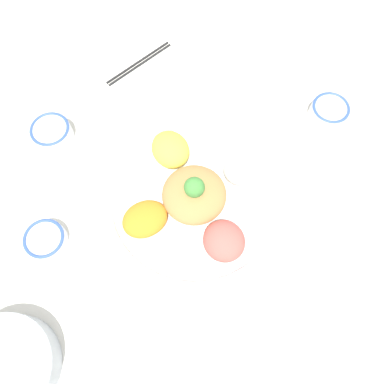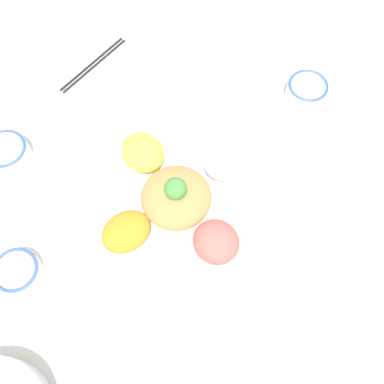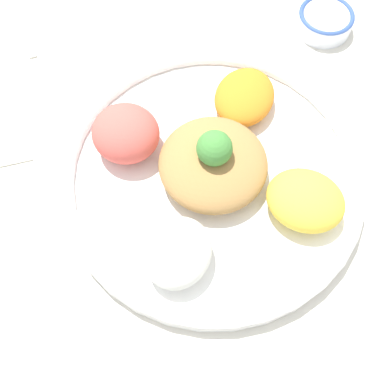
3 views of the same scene
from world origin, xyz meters
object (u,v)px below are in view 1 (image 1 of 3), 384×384
salad_platter (196,197)px  sauce_bowl_dark (45,240)px  rice_bowl_blue (329,112)px  serving_spoon_extra (310,303)px  sauce_bowl_red (52,133)px  side_serving_bowl (4,368)px  chopsticks_pair_near (139,63)px

salad_platter → sauce_bowl_dark: bearing=-28.5°
rice_bowl_blue → serving_spoon_extra: (0.39, 0.25, -0.02)m
sauce_bowl_red → serving_spoon_extra: (-0.13, 0.69, -0.02)m
salad_platter → side_serving_bowl: bearing=-1.1°
sauce_bowl_red → sauce_bowl_dark: sauce_bowl_red is taller
sauce_bowl_dark → serving_spoon_extra: (-0.30, 0.49, -0.02)m
rice_bowl_blue → salad_platter: bearing=-10.5°
side_serving_bowl → serving_spoon_extra: bearing=146.4°
side_serving_bowl → chopsticks_pair_near: side_serving_bowl is taller
sauce_bowl_dark → serving_spoon_extra: bearing=121.8°
salad_platter → side_serving_bowl: salad_platter is taller
rice_bowl_blue → side_serving_bowl: bearing=-5.3°
side_serving_bowl → chopsticks_pair_near: size_ratio=0.92×
sauce_bowl_dark → side_serving_bowl: bearing=37.2°
salad_platter → sauce_bowl_dark: (0.30, -0.16, -0.01)m
salad_platter → rice_bowl_blue: bearing=169.5°
salad_platter → serving_spoon_extra: (-0.00, 0.32, -0.02)m
salad_platter → serving_spoon_extra: bearing=90.9°
sauce_bowl_dark → serving_spoon_extra: sauce_bowl_dark is taller
salad_platter → sauce_bowl_dark: size_ratio=4.59×
salad_platter → serving_spoon_extra: salad_platter is taller
sauce_bowl_red → sauce_bowl_dark: (0.17, 0.20, -0.01)m
rice_bowl_blue → side_serving_bowl: size_ratio=0.47×
salad_platter → chopsticks_pair_near: size_ratio=1.93×
rice_bowl_blue → side_serving_bowl: side_serving_bowl is taller
side_serving_bowl → serving_spoon_extra: size_ratio=1.61×
serving_spoon_extra → salad_platter: bearing=-18.7°
salad_platter → rice_bowl_blue: (-0.39, 0.07, -0.00)m
salad_platter → sauce_bowl_dark: salad_platter is taller
side_serving_bowl → salad_platter: bearing=178.9°
sauce_bowl_red → chopsticks_pair_near: bearing=-175.1°
serving_spoon_extra → rice_bowl_blue: bearing=-76.4°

